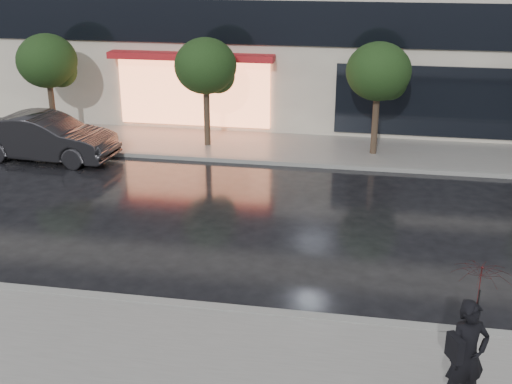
# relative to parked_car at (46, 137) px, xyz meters

# --- Properties ---
(ground) EXTENTS (120.00, 120.00, 0.00)m
(ground) POSITION_rel_parked_car_xyz_m (8.12, -7.63, -0.80)
(ground) COLOR black
(ground) RESTS_ON ground
(sidewalk_near) EXTENTS (60.00, 4.50, 0.12)m
(sidewalk_near) POSITION_rel_parked_car_xyz_m (8.12, -10.88, -0.74)
(sidewalk_near) COLOR slate
(sidewalk_near) RESTS_ON ground
(sidewalk_far) EXTENTS (60.00, 3.50, 0.12)m
(sidewalk_far) POSITION_rel_parked_car_xyz_m (8.12, 2.62, -0.74)
(sidewalk_far) COLOR slate
(sidewalk_far) RESTS_ON ground
(curb_near) EXTENTS (60.00, 0.25, 0.14)m
(curb_near) POSITION_rel_parked_car_xyz_m (8.12, -8.63, -0.73)
(curb_near) COLOR gray
(curb_near) RESTS_ON ground
(curb_far) EXTENTS (60.00, 0.25, 0.14)m
(curb_far) POSITION_rel_parked_car_xyz_m (8.12, 0.87, -0.73)
(curb_far) COLOR gray
(curb_far) RESTS_ON ground
(tree_far_west) EXTENTS (2.20, 2.20, 3.99)m
(tree_far_west) POSITION_rel_parked_car_xyz_m (-0.82, 2.40, 2.12)
(tree_far_west) COLOR #33261C
(tree_far_west) RESTS_ON ground
(tree_mid_west) EXTENTS (2.20, 2.20, 3.99)m
(tree_mid_west) POSITION_rel_parked_car_xyz_m (5.18, 2.40, 2.12)
(tree_mid_west) COLOR #33261C
(tree_mid_west) RESTS_ON ground
(tree_mid_east) EXTENTS (2.20, 2.20, 3.99)m
(tree_mid_east) POSITION_rel_parked_car_xyz_m (11.18, 2.40, 2.12)
(tree_mid_east) COLOR #33261C
(tree_mid_east) RESTS_ON ground
(parked_car) EXTENTS (4.98, 2.02, 1.61)m
(parked_car) POSITION_rel_parked_car_xyz_m (0.00, 0.00, 0.00)
(parked_car) COLOR black
(parked_car) RESTS_ON ground
(pedestrian_with_umbrella) EXTENTS (1.17, 1.18, 2.49)m
(pedestrian_with_umbrella) POSITION_rel_parked_car_xyz_m (12.62, -10.82, 0.86)
(pedestrian_with_umbrella) COLOR black
(pedestrian_with_umbrella) RESTS_ON sidewalk_near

